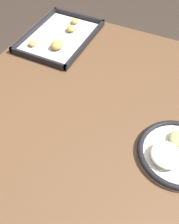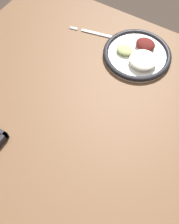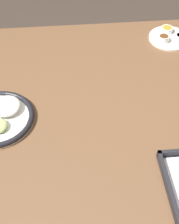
% 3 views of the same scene
% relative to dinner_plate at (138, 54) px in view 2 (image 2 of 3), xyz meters
% --- Properties ---
extents(ground_plane, '(8.00, 8.00, 0.00)m').
position_rel_dinner_plate_xyz_m(ground_plane, '(0.03, 0.32, -0.75)').
color(ground_plane, '#382D26').
extents(dining_table, '(1.21, 1.05, 0.74)m').
position_rel_dinner_plate_xyz_m(dining_table, '(0.03, 0.32, -0.11)').
color(dining_table, brown).
rests_on(dining_table, ground_plane).
extents(dinner_plate, '(0.26, 0.26, 0.05)m').
position_rel_dinner_plate_xyz_m(dinner_plate, '(0.00, 0.00, 0.00)').
color(dinner_plate, white).
rests_on(dinner_plate, dining_table).
extents(fork, '(0.22, 0.06, 0.00)m').
position_rel_dinner_plate_xyz_m(fork, '(0.19, -0.03, -0.01)').
color(fork, silver).
rests_on(fork, dining_table).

